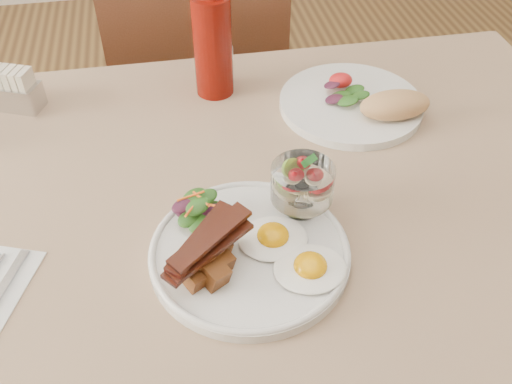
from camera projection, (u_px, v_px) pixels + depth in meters
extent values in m
cylinder|color=#5B301C|center=(439.00, 186.00, 1.49)|extent=(0.06, 0.06, 0.71)
cube|color=#5B301C|center=(235.00, 210.00, 0.90)|extent=(1.30, 0.85, 0.04)
cube|color=#967B5C|center=(234.00, 200.00, 0.88)|extent=(1.33, 0.88, 0.00)
cylinder|color=#5B301C|center=(147.00, 204.00, 1.63)|extent=(0.04, 0.04, 0.45)
cylinder|color=#5B301C|center=(270.00, 189.00, 1.68)|extent=(0.04, 0.04, 0.45)
cylinder|color=#5B301C|center=(143.00, 130.00, 1.89)|extent=(0.04, 0.04, 0.45)
cylinder|color=#5B301C|center=(249.00, 118.00, 1.94)|extent=(0.04, 0.04, 0.45)
cube|color=#5B301C|center=(197.00, 93.00, 1.62)|extent=(0.42, 0.42, 0.03)
cube|color=#5B301C|center=(199.00, 54.00, 1.31)|extent=(0.42, 0.03, 0.46)
cylinder|color=silver|center=(250.00, 253.00, 0.79)|extent=(0.28, 0.28, 0.02)
ellipsoid|color=white|center=(310.00, 268.00, 0.76)|extent=(0.12, 0.12, 0.01)
ellipsoid|color=#F69F04|center=(310.00, 265.00, 0.75)|extent=(0.05, 0.05, 0.03)
ellipsoid|color=white|center=(273.00, 238.00, 0.80)|extent=(0.12, 0.12, 0.01)
ellipsoid|color=#F69F04|center=(273.00, 235.00, 0.79)|extent=(0.05, 0.05, 0.03)
cube|color=brown|center=(198.00, 260.00, 0.76)|extent=(0.03, 0.03, 0.03)
cube|color=brown|center=(219.00, 262.00, 0.75)|extent=(0.04, 0.04, 0.03)
cube|color=brown|center=(196.00, 279.00, 0.74)|extent=(0.03, 0.03, 0.02)
cube|color=brown|center=(218.00, 248.00, 0.77)|extent=(0.03, 0.03, 0.03)
cube|color=brown|center=(215.00, 275.00, 0.74)|extent=(0.04, 0.04, 0.03)
cube|color=brown|center=(184.00, 263.00, 0.75)|extent=(0.03, 0.03, 0.02)
cube|color=brown|center=(211.00, 248.00, 0.75)|extent=(0.03, 0.03, 0.03)
cube|color=brown|center=(202.00, 258.00, 0.74)|extent=(0.03, 0.03, 0.02)
cube|color=brown|center=(214.00, 242.00, 0.75)|extent=(0.03, 0.03, 0.03)
cube|color=#4A1C0C|center=(203.00, 249.00, 0.74)|extent=(0.11, 0.10, 0.01)
cube|color=#4A1C0C|center=(210.00, 248.00, 0.73)|extent=(0.12, 0.09, 0.01)
cube|color=#4A1C0C|center=(202.00, 238.00, 0.73)|extent=(0.10, 0.11, 0.01)
cube|color=#4A1C0C|center=(210.00, 237.00, 0.73)|extent=(0.12, 0.10, 0.01)
ellipsoid|color=#1E4712|center=(198.00, 218.00, 0.83)|extent=(0.05, 0.04, 0.01)
ellipsoid|color=#1E4712|center=(212.00, 210.00, 0.83)|extent=(0.04, 0.03, 0.01)
ellipsoid|color=#3D1326|center=(186.00, 209.00, 0.83)|extent=(0.04, 0.03, 0.01)
ellipsoid|color=#1E4712|center=(202.00, 223.00, 0.81)|extent=(0.04, 0.03, 0.01)
ellipsoid|color=#1E4712|center=(190.00, 218.00, 0.81)|extent=(0.04, 0.03, 0.01)
ellipsoid|color=#3D1326|center=(212.00, 212.00, 0.81)|extent=(0.04, 0.03, 0.01)
ellipsoid|color=#1E4712|center=(195.00, 197.00, 0.83)|extent=(0.04, 0.03, 0.01)
ellipsoid|color=#1E4712|center=(206.00, 197.00, 0.82)|extent=(0.04, 0.03, 0.01)
ellipsoid|color=#3D1326|center=(181.00, 206.00, 0.81)|extent=(0.03, 0.03, 0.01)
ellipsoid|color=#1E4712|center=(198.00, 206.00, 0.80)|extent=(0.04, 0.03, 0.01)
cylinder|color=orange|center=(201.00, 199.00, 0.81)|extent=(0.02, 0.04, 0.01)
cylinder|color=orange|center=(191.00, 196.00, 0.81)|extent=(0.04, 0.01, 0.01)
cylinder|color=orange|center=(205.00, 204.00, 0.80)|extent=(0.04, 0.02, 0.01)
cylinder|color=orange|center=(193.00, 207.00, 0.79)|extent=(0.03, 0.03, 0.01)
cylinder|color=white|center=(301.00, 206.00, 0.84)|extent=(0.05, 0.05, 0.01)
cylinder|color=white|center=(301.00, 200.00, 0.83)|extent=(0.02, 0.02, 0.02)
cylinder|color=white|center=(302.00, 183.00, 0.81)|extent=(0.09, 0.09, 0.05)
cylinder|color=beige|center=(292.00, 186.00, 0.82)|extent=(0.02, 0.02, 0.01)
cylinder|color=beige|center=(313.00, 187.00, 0.81)|extent=(0.02, 0.02, 0.01)
cylinder|color=beige|center=(299.00, 176.00, 0.82)|extent=(0.02, 0.02, 0.01)
cylinder|color=#8AAD35|center=(293.00, 171.00, 0.81)|extent=(0.04, 0.04, 0.01)
cone|color=red|center=(314.00, 176.00, 0.79)|extent=(0.02, 0.02, 0.03)
cone|color=red|center=(295.00, 175.00, 0.79)|extent=(0.02, 0.02, 0.03)
cone|color=red|center=(302.00, 162.00, 0.80)|extent=(0.02, 0.02, 0.03)
ellipsoid|color=#2C7C2F|center=(307.00, 162.00, 0.79)|extent=(0.02, 0.01, 0.00)
ellipsoid|color=#2C7C2F|center=(312.00, 159.00, 0.79)|extent=(0.02, 0.01, 0.00)
cylinder|color=silver|center=(351.00, 104.00, 1.06)|extent=(0.27, 0.27, 0.02)
ellipsoid|color=#1E4712|center=(340.00, 96.00, 1.05)|extent=(0.05, 0.04, 0.01)
ellipsoid|color=#1E4712|center=(355.00, 90.00, 1.07)|extent=(0.04, 0.04, 0.01)
ellipsoid|color=#3D1326|center=(334.00, 99.00, 1.04)|extent=(0.04, 0.04, 0.01)
ellipsoid|color=#1E4712|center=(348.00, 101.00, 1.03)|extent=(0.05, 0.04, 0.01)
ellipsoid|color=#1E4712|center=(361.00, 95.00, 1.04)|extent=(0.04, 0.03, 0.01)
ellipsoid|color=#3D1326|center=(332.00, 85.00, 1.06)|extent=(0.04, 0.03, 0.01)
ellipsoid|color=red|center=(340.00, 82.00, 1.07)|extent=(0.04, 0.04, 0.03)
ellipsoid|color=tan|center=(395.00, 104.00, 1.00)|extent=(0.14, 0.11, 0.05)
cylinder|color=#630C05|center=(213.00, 46.00, 1.04)|extent=(0.09, 0.09, 0.19)
cylinder|color=#630C05|center=(224.00, 64.00, 1.08)|extent=(0.03, 0.03, 0.11)
cylinder|color=white|center=(223.00, 53.00, 1.06)|extent=(0.04, 0.04, 0.03)
cylinder|color=maroon|center=(223.00, 33.00, 1.03)|extent=(0.02, 0.02, 0.02)
cube|color=silver|center=(17.00, 96.00, 1.05)|extent=(0.10, 0.08, 0.05)
cube|color=beige|center=(5.00, 81.00, 1.03)|extent=(0.03, 0.04, 0.05)
cube|color=beige|center=(12.00, 82.00, 1.03)|extent=(0.03, 0.04, 0.05)
cube|color=beige|center=(20.00, 83.00, 1.03)|extent=(0.03, 0.04, 0.05)
cube|color=beige|center=(27.00, 84.00, 1.03)|extent=(0.03, 0.04, 0.05)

